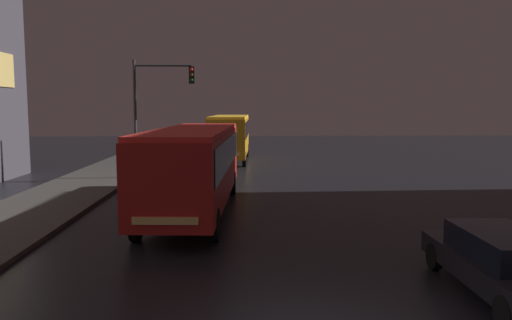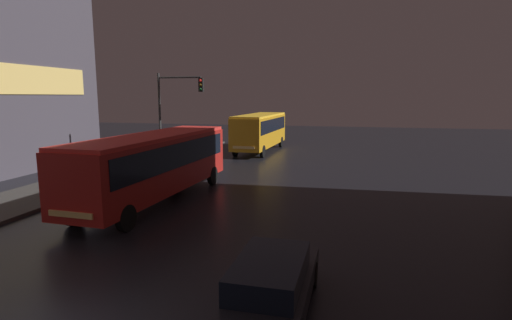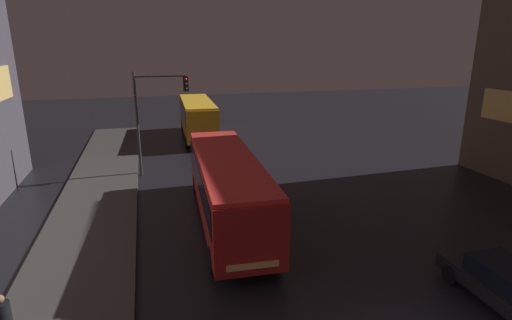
{
  "view_description": "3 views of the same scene",
  "coord_description": "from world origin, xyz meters",
  "px_view_note": "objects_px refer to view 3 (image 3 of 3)",
  "views": [
    {
      "loc": [
        -1.24,
        -7.86,
        3.95
      ],
      "look_at": [
        -0.62,
        10.37,
        2.0
      ],
      "focal_mm": 35.0,
      "sensor_mm": 36.0,
      "label": 1
    },
    {
      "loc": [
        5.89,
        -6.06,
        4.91
      ],
      "look_at": [
        1.17,
        13.91,
        1.61
      ],
      "focal_mm": 28.0,
      "sensor_mm": 36.0,
      "label": 2
    },
    {
      "loc": [
        -6.21,
        -6.06,
        7.94
      ],
      "look_at": [
        -0.73,
        13.68,
        2.0
      ],
      "focal_mm": 28.0,
      "sensor_mm": 36.0,
      "label": 3
    }
  ],
  "objects_px": {
    "bus_near": "(227,183)",
    "bus_far": "(197,115)",
    "pedestrian_mid": "(4,319)",
    "traffic_light_main": "(155,106)"
  },
  "relations": [
    {
      "from": "bus_near",
      "to": "traffic_light_main",
      "type": "height_order",
      "value": "traffic_light_main"
    },
    {
      "from": "bus_far",
      "to": "pedestrian_mid",
      "type": "height_order",
      "value": "bus_far"
    },
    {
      "from": "bus_far",
      "to": "traffic_light_main",
      "type": "bearing_deg",
      "value": 70.81
    },
    {
      "from": "bus_near",
      "to": "traffic_light_main",
      "type": "bearing_deg",
      "value": -68.57
    },
    {
      "from": "bus_near",
      "to": "pedestrian_mid",
      "type": "relative_size",
      "value": 6.34
    },
    {
      "from": "bus_near",
      "to": "bus_far",
      "type": "height_order",
      "value": "bus_far"
    },
    {
      "from": "traffic_light_main",
      "to": "bus_far",
      "type": "bearing_deg",
      "value": 68.43
    },
    {
      "from": "bus_far",
      "to": "traffic_light_main",
      "type": "height_order",
      "value": "traffic_light_main"
    },
    {
      "from": "bus_near",
      "to": "bus_far",
      "type": "relative_size",
      "value": 1.13
    },
    {
      "from": "bus_far",
      "to": "pedestrian_mid",
      "type": "bearing_deg",
      "value": 73.93
    }
  ]
}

